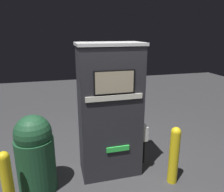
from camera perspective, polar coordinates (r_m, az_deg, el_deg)
ground_plane at (r=3.38m, az=0.55°, el=-21.04°), size 14.00×14.00×0.00m
gas_pump at (r=3.11m, az=-0.50°, el=-4.13°), size 0.97×0.51×1.93m
safety_bollard at (r=3.22m, az=15.92°, el=-14.32°), size 0.14×0.14×0.84m
trash_bin at (r=3.10m, az=-19.43°, el=-13.96°), size 0.50×0.50×1.06m
safety_bollard_far at (r=2.94m, az=-25.71°, el=-19.31°), size 0.13×0.13×0.79m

